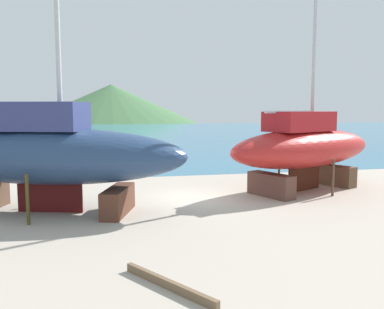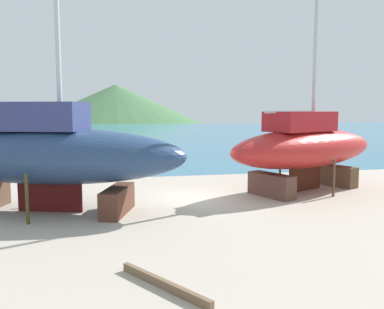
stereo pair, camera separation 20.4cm
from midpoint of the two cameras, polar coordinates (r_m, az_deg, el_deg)
The scene contains 6 objects.
ground_plane at distance 13.80m, azimuth 4.15°, elevation -10.07°, with size 42.59×42.59×0.00m, color #AFA393.
sea_water at distance 64.80m, azimuth -8.25°, elevation 2.87°, with size 170.37×82.66×0.01m, color teal.
headland_hill at distance 131.61m, azimuth -10.52°, elevation 4.58°, with size 103.38×103.38×23.08m, color #446E43.
sailboat_far_slipway at distance 16.26m, azimuth -19.26°, elevation 0.17°, with size 10.99×6.11×15.95m.
sailboat_mid_port at distance 20.11m, azimuth 15.84°, elevation 1.03°, with size 9.60×6.42×15.57m.
timber_plank_far at distance 9.36m, azimuth -3.28°, elevation -17.65°, with size 2.86×0.12×0.20m, color brown.
Camera 2 is at (-3.48, -17.14, 3.91)m, focal length 38.18 mm.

